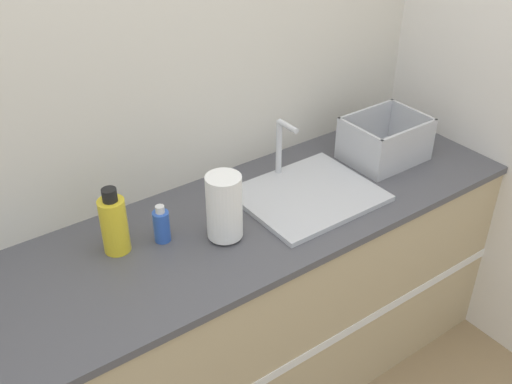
# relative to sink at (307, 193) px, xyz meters

# --- Properties ---
(wall_back) EXTENTS (4.88, 0.06, 2.60)m
(wall_back) POSITION_rel_sink_xyz_m (-0.42, 0.38, 0.40)
(wall_back) COLOR beige
(wall_back) RESTS_ON ground_plane
(wall_right) EXTENTS (0.06, 2.66, 2.60)m
(wall_right) POSITION_rel_sink_xyz_m (0.85, 0.02, 0.40)
(wall_right) COLOR silver
(wall_right) RESTS_ON ground_plane
(counter_cabinet) EXTENTS (2.50, 0.68, 0.89)m
(counter_cabinet) POSITION_rel_sink_xyz_m (-0.42, 0.02, -0.46)
(counter_cabinet) COLOR tan
(counter_cabinet) RESTS_ON ground_plane
(sink) EXTENTS (0.50, 0.42, 0.26)m
(sink) POSITION_rel_sink_xyz_m (0.00, 0.00, 0.00)
(sink) COLOR silver
(sink) RESTS_ON counter_cabinet
(paper_towel_roll) EXTENTS (0.12, 0.12, 0.24)m
(paper_towel_roll) POSITION_rel_sink_xyz_m (-0.40, -0.03, 0.11)
(paper_towel_roll) COLOR #4C4C51
(paper_towel_roll) RESTS_ON counter_cabinet
(dish_rack) EXTENTS (0.32, 0.25, 0.19)m
(dish_rack) POSITION_rel_sink_xyz_m (0.45, 0.04, 0.06)
(dish_rack) COLOR #B7BABF
(dish_rack) RESTS_ON counter_cabinet
(bottle_yellow) EXTENTS (0.09, 0.09, 0.24)m
(bottle_yellow) POSITION_rel_sink_xyz_m (-0.73, 0.12, 0.09)
(bottle_yellow) COLOR yellow
(bottle_yellow) RESTS_ON counter_cabinet
(bottle_blue) EXTENTS (0.06, 0.06, 0.14)m
(bottle_blue) POSITION_rel_sink_xyz_m (-0.58, 0.08, 0.05)
(bottle_blue) COLOR #2D56B7
(bottle_blue) RESTS_ON counter_cabinet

